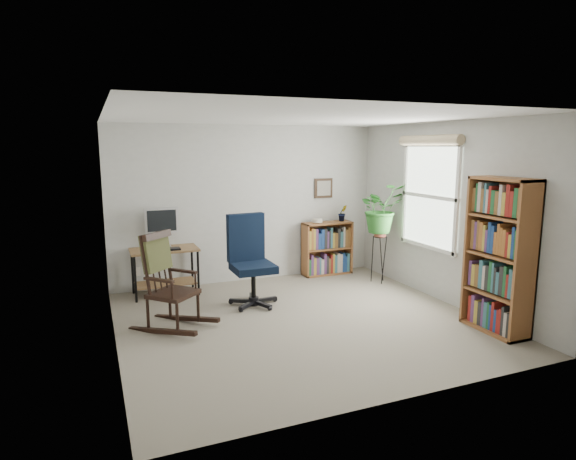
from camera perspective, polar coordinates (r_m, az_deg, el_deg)
name	(u,v)px	position (r m, az deg, el deg)	size (l,w,h in m)	color
floor	(301,321)	(5.91, 1.50, -10.71)	(4.20, 4.00, 0.00)	gray
ceiling	(302,117)	(5.54, 1.62, 13.21)	(4.20, 4.00, 0.00)	white
wall_back	(249,204)	(7.46, -4.69, 3.08)	(4.20, 0.00, 2.40)	beige
wall_front	(404,259)	(3.89, 13.61, -3.42)	(4.20, 0.00, 2.40)	beige
wall_left	(109,235)	(5.13, -20.40, -0.58)	(0.00, 4.00, 2.40)	beige
wall_right	(445,213)	(6.72, 18.15, 1.89)	(0.00, 4.00, 2.40)	beige
window	(429,196)	(6.91, 16.38, 3.85)	(0.12, 1.20, 1.50)	white
desk	(165,272)	(7.03, -14.35, -4.80)	(0.92, 0.51, 0.66)	olive
monitor	(162,227)	(7.05, -14.72, 0.29)	(0.46, 0.16, 0.56)	#B9B9BE
keyboard	(165,249)	(6.84, -14.33, -2.25)	(0.40, 0.15, 0.03)	black
office_chair	(253,260)	(6.31, -4.15, -3.60)	(0.67, 0.67, 1.22)	black
rocking_chair	(173,280)	(5.67, -13.49, -5.84)	(0.59, 0.98, 1.14)	black
low_bookshelf	(327,248)	(7.90, 4.66, -2.17)	(0.82, 0.27, 0.87)	brown
tall_bookshelf	(499,256)	(5.86, 23.75, -2.84)	(0.33, 0.76, 1.75)	brown
plant_stand	(379,256)	(7.53, 10.77, -2.99)	(0.23, 0.23, 0.84)	black
spider_plant	(382,185)	(7.37, 11.04, 5.31)	(1.69, 1.88, 1.46)	#296F26
potted_plant_small	(342,218)	(7.95, 6.47, 1.44)	(0.13, 0.24, 0.11)	#296F26
framed_picture	(324,188)	(7.89, 4.26, 4.96)	(0.32, 0.04, 0.32)	black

